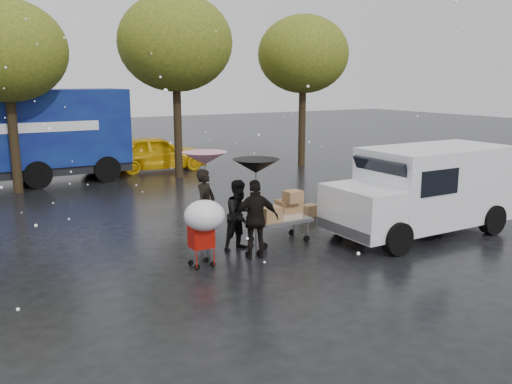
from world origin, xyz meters
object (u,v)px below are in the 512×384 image
person_pink (206,206)px  vendor_cart (282,213)px  shopping_cart (204,219)px  yellow_taxi (156,153)px  person_black (256,219)px  white_van (424,189)px  blue_truck (20,137)px

person_pink → vendor_cart: (1.55, -0.99, -0.16)m
shopping_cart → yellow_taxi: bearing=74.3°
vendor_cart → shopping_cart: 2.56m
person_black → white_van: white_van is taller
person_black → vendor_cart: bearing=-133.2°
person_pink → shopping_cart: bearing=-153.7°
white_van → person_black: bearing=174.1°
shopping_cart → person_pink: bearing=63.9°
shopping_cart → white_van: 5.94m
white_van → yellow_taxi: (-2.44, 12.79, -0.40)m
white_van → person_pink: bearing=156.7°
shopping_cart → yellow_taxi: 12.87m
blue_truck → person_pink: bearing=-74.6°
person_pink → shopping_cart: (-0.87, -1.77, 0.18)m
vendor_cart → blue_truck: bearing=111.3°
person_black → shopping_cart: (-1.28, -0.08, 0.19)m
vendor_cart → blue_truck: 11.97m
blue_truck → yellow_taxi: 5.52m
shopping_cart → blue_truck: size_ratio=0.18×
blue_truck → yellow_taxi: bearing=5.3°
yellow_taxi → person_black: bearing=174.8°
vendor_cart → yellow_taxi: 11.66m
person_pink → blue_truck: bearing=67.8°
person_pink → person_black: 1.74m
shopping_cart → blue_truck: (-1.93, 11.89, 0.69)m
person_black → white_van: bearing=-170.7°
yellow_taxi → blue_truck: bearing=100.2°
vendor_cart → blue_truck: blue_truck is taller
blue_truck → person_black: bearing=-74.8°
person_black → yellow_taxi: (2.20, 12.31, -0.12)m
person_black → person_pink: bearing=-61.2°
vendor_cart → white_van: bearing=-18.6°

